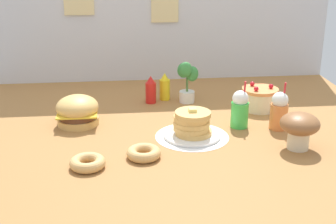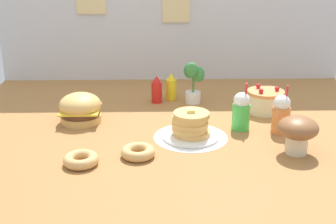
% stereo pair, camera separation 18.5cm
% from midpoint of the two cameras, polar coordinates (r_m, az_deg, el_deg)
% --- Properties ---
extents(ground_plane, '(2.38, 2.01, 0.02)m').
position_cam_midpoint_polar(ground_plane, '(2.44, -1.02, -2.77)').
color(ground_plane, '#9E6B38').
extents(back_wall, '(2.38, 0.04, 1.06)m').
position_cam_midpoint_polar(back_wall, '(3.27, -2.66, 13.02)').
color(back_wall, silver).
rests_on(back_wall, ground_plane).
extents(doily_mat, '(0.38, 0.38, 0.00)m').
position_cam_midpoint_polar(doily_mat, '(2.38, 0.72, -3.02)').
color(doily_mat, white).
rests_on(doily_mat, ground_plane).
extents(burger, '(0.23, 0.23, 0.16)m').
position_cam_midpoint_polar(burger, '(2.58, -13.01, 0.11)').
color(burger, '#DBA859').
rests_on(burger, ground_plane).
extents(pancake_stack, '(0.29, 0.29, 0.15)m').
position_cam_midpoint_polar(pancake_stack, '(2.36, 0.71, -1.68)').
color(pancake_stack, white).
rests_on(pancake_stack, doily_mat).
extents(layer_cake, '(0.21, 0.21, 0.16)m').
position_cam_midpoint_polar(layer_cake, '(2.78, 9.25, 1.61)').
color(layer_cake, beige).
rests_on(layer_cake, ground_plane).
extents(ketchup_bottle, '(0.06, 0.06, 0.17)m').
position_cam_midpoint_polar(ketchup_bottle, '(2.86, -3.98, 2.63)').
color(ketchup_bottle, red).
rests_on(ketchup_bottle, ground_plane).
extents(mustard_bottle, '(0.06, 0.06, 0.17)m').
position_cam_midpoint_polar(mustard_bottle, '(2.91, -2.23, 3.01)').
color(mustard_bottle, yellow).
rests_on(mustard_bottle, ground_plane).
extents(cream_soda_cup, '(0.09, 0.09, 0.26)m').
position_cam_midpoint_polar(cream_soda_cup, '(2.49, 6.67, 0.32)').
color(cream_soda_cup, green).
rests_on(cream_soda_cup, ground_plane).
extents(orange_float_cup, '(0.09, 0.09, 0.26)m').
position_cam_midpoint_polar(orange_float_cup, '(2.49, 11.37, 0.10)').
color(orange_float_cup, orange).
rests_on(orange_float_cup, ground_plane).
extents(donut_pink_glaze, '(0.16, 0.16, 0.05)m').
position_cam_midpoint_polar(donut_pink_glaze, '(2.11, -12.31, -6.08)').
color(donut_pink_glaze, tan).
rests_on(donut_pink_glaze, ground_plane).
extents(donut_chocolate, '(0.16, 0.16, 0.05)m').
position_cam_midpoint_polar(donut_chocolate, '(2.16, -5.45, -5.01)').
color(donut_chocolate, tan).
rests_on(donut_chocolate, ground_plane).
extents(potted_plant, '(0.13, 0.10, 0.26)m').
position_cam_midpoint_polar(potted_plant, '(2.84, 0.48, 3.87)').
color(potted_plant, white).
rests_on(potted_plant, ground_plane).
extents(mushroom_stool, '(0.19, 0.19, 0.18)m').
position_cam_midpoint_polar(mushroom_stool, '(2.27, 13.53, -1.83)').
color(mushroom_stool, beige).
rests_on(mushroom_stool, ground_plane).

